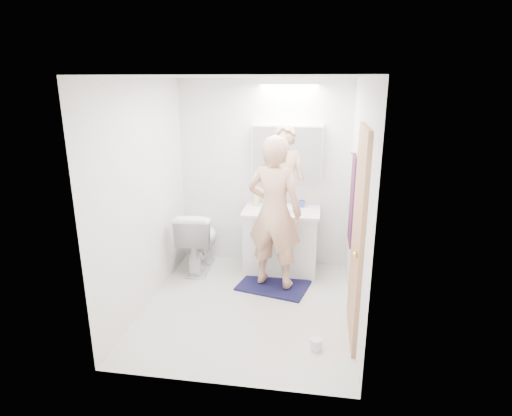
% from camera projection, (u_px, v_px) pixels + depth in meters
% --- Properties ---
extents(floor, '(2.50, 2.50, 0.00)m').
position_uv_depth(floor, '(248.00, 306.00, 4.58)').
color(floor, silver).
rests_on(floor, ground).
extents(ceiling, '(2.50, 2.50, 0.00)m').
position_uv_depth(ceiling, '(247.00, 77.00, 3.88)').
color(ceiling, white).
rests_on(ceiling, floor).
extents(wall_back, '(2.50, 0.00, 2.50)m').
position_uv_depth(wall_back, '(264.00, 175.00, 5.42)').
color(wall_back, white).
rests_on(wall_back, floor).
extents(wall_front, '(2.50, 0.00, 2.50)m').
position_uv_depth(wall_front, '(218.00, 247.00, 3.05)').
color(wall_front, white).
rests_on(wall_front, floor).
extents(wall_left, '(0.00, 2.50, 2.50)m').
position_uv_depth(wall_left, '(144.00, 196.00, 4.39)').
color(wall_left, white).
rests_on(wall_left, floor).
extents(wall_right, '(0.00, 2.50, 2.50)m').
position_uv_depth(wall_right, '(359.00, 205.00, 4.07)').
color(wall_right, white).
rests_on(wall_right, floor).
extents(vanity_cabinet, '(0.90, 0.55, 0.78)m').
position_uv_depth(vanity_cabinet, '(281.00, 242.00, 5.34)').
color(vanity_cabinet, silver).
rests_on(vanity_cabinet, floor).
extents(countertop, '(0.95, 0.58, 0.04)m').
position_uv_depth(countertop, '(282.00, 211.00, 5.22)').
color(countertop, white).
rests_on(countertop, vanity_cabinet).
extents(sink_basin, '(0.36, 0.36, 0.03)m').
position_uv_depth(sink_basin, '(282.00, 208.00, 5.24)').
color(sink_basin, white).
rests_on(sink_basin, countertop).
extents(faucet, '(0.02, 0.02, 0.16)m').
position_uv_depth(faucet, '(283.00, 199.00, 5.40)').
color(faucet, silver).
rests_on(faucet, countertop).
extents(medicine_cabinet, '(0.88, 0.14, 0.70)m').
position_uv_depth(medicine_cabinet, '(287.00, 153.00, 5.21)').
color(medicine_cabinet, white).
rests_on(medicine_cabinet, wall_back).
extents(mirror_panel, '(0.84, 0.01, 0.66)m').
position_uv_depth(mirror_panel, '(287.00, 154.00, 5.14)').
color(mirror_panel, silver).
rests_on(mirror_panel, medicine_cabinet).
extents(toilet, '(0.48, 0.81, 0.80)m').
position_uv_depth(toilet, '(199.00, 240.00, 5.39)').
color(toilet, white).
rests_on(toilet, floor).
extents(bath_rug, '(0.91, 0.72, 0.02)m').
position_uv_depth(bath_rug, '(273.00, 285.00, 5.02)').
color(bath_rug, '#17133B').
rests_on(bath_rug, floor).
extents(person, '(0.72, 0.56, 1.76)m').
position_uv_depth(person, '(274.00, 213.00, 4.75)').
color(person, tan).
rests_on(person, bath_rug).
extents(door, '(0.04, 0.80, 2.00)m').
position_uv_depth(door, '(358.00, 237.00, 3.80)').
color(door, '#AC7E56').
rests_on(door, wall_right).
extents(door_knob, '(0.06, 0.06, 0.06)m').
position_uv_depth(door_knob, '(355.00, 255.00, 3.54)').
color(door_knob, gold).
rests_on(door_knob, door).
extents(towel, '(0.02, 0.42, 1.00)m').
position_uv_depth(towel, '(352.00, 200.00, 4.63)').
color(towel, '#112337').
rests_on(towel, wall_right).
extents(towel_hook, '(0.07, 0.02, 0.02)m').
position_uv_depth(towel_hook, '(354.00, 153.00, 4.48)').
color(towel_hook, silver).
rests_on(towel_hook, wall_right).
extents(soap_bottle_a, '(0.11, 0.11, 0.20)m').
position_uv_depth(soap_bottle_a, '(256.00, 198.00, 5.38)').
color(soap_bottle_a, beige).
rests_on(soap_bottle_a, countertop).
extents(soap_bottle_b, '(0.09, 0.09, 0.16)m').
position_uv_depth(soap_bottle_b, '(270.00, 199.00, 5.39)').
color(soap_bottle_b, '#5A95C1').
rests_on(soap_bottle_b, countertop).
extents(toothbrush_cup, '(0.10, 0.10, 0.09)m').
position_uv_depth(toothbrush_cup, '(302.00, 204.00, 5.32)').
color(toothbrush_cup, '#3F5DBF').
rests_on(toothbrush_cup, countertop).
extents(toilet_paper_roll, '(0.11, 0.11, 0.10)m').
position_uv_depth(toilet_paper_roll, '(316.00, 344.00, 3.84)').
color(toilet_paper_roll, white).
rests_on(toilet_paper_roll, floor).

